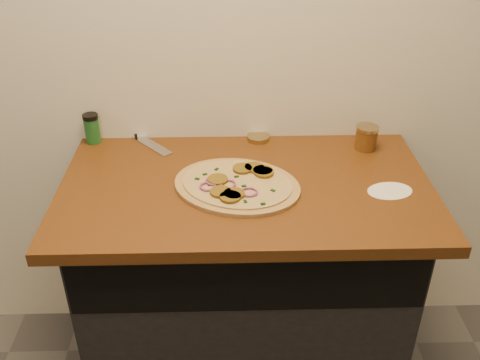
{
  "coord_description": "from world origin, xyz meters",
  "views": [
    {
      "loc": [
        -0.06,
        -0.05,
        1.81
      ],
      "look_at": [
        -0.02,
        1.35,
        0.95
      ],
      "focal_mm": 40.0,
      "sensor_mm": 36.0,
      "label": 1
    }
  ],
  "objects_px": {
    "salsa_jar": "(366,137)",
    "chefs_knife": "(140,137)",
    "pizza": "(237,185)",
    "spice_shaker": "(92,128)"
  },
  "relations": [
    {
      "from": "salsa_jar",
      "to": "chefs_knife",
      "type": "bearing_deg",
      "value": 172.95
    },
    {
      "from": "pizza",
      "to": "spice_shaker",
      "type": "height_order",
      "value": "spice_shaker"
    },
    {
      "from": "chefs_knife",
      "to": "pizza",
      "type": "bearing_deg",
      "value": -44.72
    },
    {
      "from": "pizza",
      "to": "spice_shaker",
      "type": "relative_size",
      "value": 4.7
    },
    {
      "from": "pizza",
      "to": "salsa_jar",
      "type": "xyz_separation_m",
      "value": [
        0.47,
        0.25,
        0.03
      ]
    },
    {
      "from": "pizza",
      "to": "spice_shaker",
      "type": "distance_m",
      "value": 0.62
    },
    {
      "from": "chefs_knife",
      "to": "spice_shaker",
      "type": "xyz_separation_m",
      "value": [
        -0.16,
        -0.02,
        0.05
      ]
    },
    {
      "from": "salsa_jar",
      "to": "spice_shaker",
      "type": "bearing_deg",
      "value": 175.53
    },
    {
      "from": "pizza",
      "to": "chefs_knife",
      "type": "bearing_deg",
      "value": 135.28
    },
    {
      "from": "spice_shaker",
      "to": "salsa_jar",
      "type": "bearing_deg",
      "value": -4.47
    }
  ]
}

